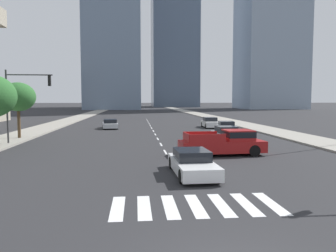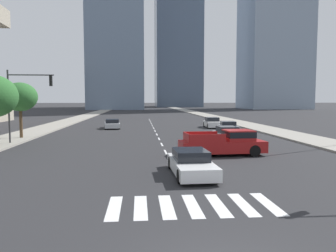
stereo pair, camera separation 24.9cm
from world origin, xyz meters
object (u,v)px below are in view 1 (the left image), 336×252
at_px(pickup_truck, 226,143).
at_px(sedan_silver_2, 227,135).
at_px(sedan_white_0, 192,163).
at_px(sedan_silver_4, 110,124).
at_px(sedan_silver_1, 226,128).
at_px(traffic_signal_far, 23,94).
at_px(street_tree_third, 18,97).
at_px(sedan_white_3, 210,123).

relative_size(pickup_truck, sedan_silver_2, 1.34).
distance_m(sedan_white_0, sedan_silver_4, 27.84).
height_order(sedan_silver_1, sedan_silver_2, sedan_silver_2).
distance_m(traffic_signal_far, street_tree_third, 4.20).
relative_size(pickup_truck, sedan_silver_4, 1.25).
distance_m(sedan_white_3, sedan_silver_4, 13.16).
bearing_deg(sedan_white_3, sedan_silver_1, 3.02).
bearing_deg(sedan_white_3, sedan_silver_2, -5.53).
relative_size(sedan_white_0, sedan_white_3, 1.03).
xyz_separation_m(sedan_silver_4, traffic_signal_far, (-5.81, -14.90, 3.63)).
xyz_separation_m(pickup_truck, sedan_silver_4, (-9.25, 21.61, -0.25)).
xyz_separation_m(sedan_silver_2, street_tree_third, (-18.61, 4.16, 3.30)).
xyz_separation_m(pickup_truck, traffic_signal_far, (-15.06, 6.71, 3.37)).
distance_m(pickup_truck, sedan_white_0, 6.43).
relative_size(sedan_silver_2, traffic_signal_far, 0.72).
bearing_deg(sedan_silver_4, sedan_white_0, -173.27).
distance_m(pickup_truck, sedan_silver_2, 6.63).
distance_m(sedan_silver_2, sedan_white_3, 15.67).
xyz_separation_m(sedan_white_0, sedan_silver_4, (-6.04, 27.18, -0.01)).
bearing_deg(pickup_truck, sedan_silver_2, 70.47).
distance_m(sedan_silver_1, sedan_silver_2, 8.28).
bearing_deg(sedan_silver_2, sedan_white_0, -24.76).
bearing_deg(street_tree_third, sedan_white_0, -49.87).
xyz_separation_m(sedan_white_0, sedan_white_3, (7.11, 27.47, 0.06)).
bearing_deg(traffic_signal_far, sedan_silver_1, 21.84).
bearing_deg(sedan_silver_1, street_tree_third, -73.65).
bearing_deg(sedan_white_3, pickup_truck, -8.00).
height_order(traffic_signal_far, street_tree_third, traffic_signal_far).
relative_size(sedan_silver_1, street_tree_third, 0.86).
relative_size(sedan_silver_4, street_tree_third, 0.89).
distance_m(sedan_white_0, sedan_silver_1, 21.20).
xyz_separation_m(sedan_silver_1, traffic_signal_far, (-19.08, -7.65, 3.57)).
xyz_separation_m(pickup_truck, street_tree_third, (-16.78, 10.54, 3.12)).
relative_size(sedan_white_3, sedan_silver_4, 1.01).
bearing_deg(pickup_truck, traffic_signal_far, 152.41).
bearing_deg(sedan_white_3, sedan_silver_4, -86.62).
relative_size(pickup_truck, traffic_signal_far, 0.96).
bearing_deg(sedan_silver_4, sedan_silver_1, -124.45).
height_order(sedan_white_0, sedan_silver_4, sedan_white_0).
bearing_deg(sedan_silver_2, traffic_signal_far, -93.03).
xyz_separation_m(pickup_truck, sedan_white_0, (-3.21, -5.57, -0.25)).
xyz_separation_m(sedan_white_0, street_tree_third, (-13.57, 16.10, 3.37)).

